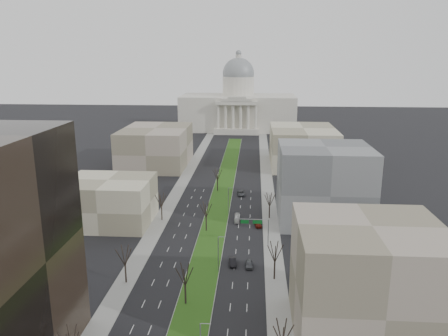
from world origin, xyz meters
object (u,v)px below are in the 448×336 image
at_px(car_grey_near, 249,264).
at_px(car_grey_far, 241,193).
at_px(car_black, 233,262).
at_px(car_red, 258,224).
at_px(box_van, 237,218).

xyz_separation_m(car_grey_near, car_grey_far, (-3.84, 57.70, 0.02)).
xyz_separation_m(car_grey_near, car_black, (-4.15, 0.91, 0.03)).
bearing_deg(car_grey_near, car_red, 82.49).
distance_m(car_grey_near, box_van, 31.60).
height_order(car_black, car_grey_far, car_black).
xyz_separation_m(car_grey_far, box_van, (-0.45, -26.40, 0.10)).
bearing_deg(car_grey_near, car_black, 165.08).
relative_size(car_black, car_grey_far, 0.86).
height_order(car_grey_near, car_red, car_grey_near).
bearing_deg(car_grey_near, car_grey_far, 91.22).
bearing_deg(box_van, car_red, -33.93).
relative_size(car_grey_near, car_red, 0.95).
xyz_separation_m(car_black, box_van, (-0.14, 30.40, 0.08)).
distance_m(car_grey_near, car_black, 4.25).
relative_size(car_grey_far, box_van, 0.89).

